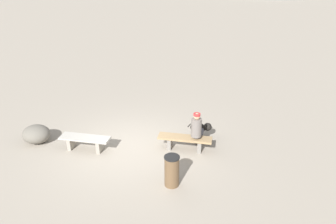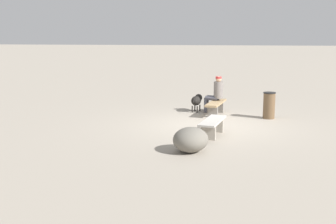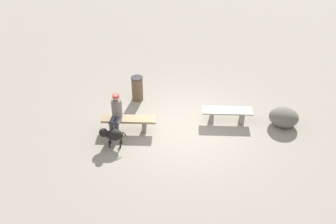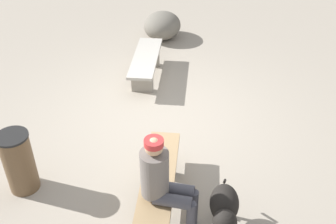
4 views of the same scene
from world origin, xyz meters
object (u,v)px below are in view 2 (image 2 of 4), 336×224
object	(u,v)px
trash_bin	(269,105)
boulder	(191,140)
dog	(197,100)
bench_left	(213,125)
seated_person	(216,92)
bench_right	(216,105)

from	to	relation	value
trash_bin	boulder	bearing A→B (deg)	155.31
dog	trash_bin	xyz separation A→B (m)	(-0.89, -2.49, 0.02)
bench_left	trash_bin	world-z (taller)	trash_bin
bench_left	boulder	bearing A→B (deg)	176.25
seated_person	bench_right	bearing A→B (deg)	-158.61
dog	boulder	size ratio (longest dim) A/B	0.87
dog	boulder	xyz separation A→B (m)	(-5.41, -0.41, -0.12)
bench_left	boulder	size ratio (longest dim) A/B	1.77
bench_left	seated_person	distance (m)	3.54
seated_person	boulder	size ratio (longest dim) A/B	1.41
bench_right	trash_bin	world-z (taller)	trash_bin
bench_right	trash_bin	distance (m)	1.81
bench_left	trash_bin	xyz separation A→B (m)	(2.78, -1.68, 0.13)
bench_left	dog	distance (m)	3.76
trash_bin	boulder	xyz separation A→B (m)	(-4.52, 2.08, -0.14)
bench_left	trash_bin	size ratio (longest dim) A/B	1.87
bench_right	dog	distance (m)	0.90
dog	trash_bin	world-z (taller)	trash_bin
trash_bin	bench_left	bearing A→B (deg)	148.90
bench_left	boulder	distance (m)	1.79
bench_left	trash_bin	bearing A→B (deg)	-21.83
bench_right	boulder	distance (m)	4.90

